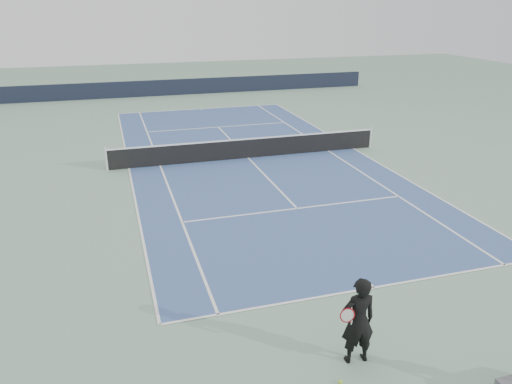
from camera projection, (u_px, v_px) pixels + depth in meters
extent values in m
plane|color=gray|center=(248.00, 158.00, 23.50)|extent=(80.00, 80.00, 0.00)
cube|color=#3A558A|center=(248.00, 158.00, 23.50)|extent=(10.97, 23.77, 0.01)
cylinder|color=silver|center=(106.00, 159.00, 21.59)|extent=(0.10, 0.10, 1.07)
cylinder|color=silver|center=(371.00, 137.00, 25.03)|extent=(0.10, 0.10, 1.07)
cube|color=black|center=(248.00, 149.00, 23.34)|extent=(12.80, 0.03, 0.90)
cube|color=white|center=(248.00, 139.00, 23.17)|extent=(12.80, 0.04, 0.06)
cube|color=black|center=(186.00, 87.00, 39.28)|extent=(30.00, 0.25, 1.20)
imported|color=black|center=(358.00, 321.00, 9.96)|extent=(0.75, 0.56, 1.93)
torus|color=maroon|center=(347.00, 315.00, 9.76)|extent=(0.34, 0.18, 0.36)
cylinder|color=white|center=(347.00, 315.00, 9.76)|extent=(0.29, 0.14, 0.32)
cylinder|color=white|center=(351.00, 324.00, 9.92)|extent=(0.08, 0.13, 0.27)
sphere|color=#BBE12E|center=(340.00, 382.00, 9.66)|extent=(0.07, 0.07, 0.07)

